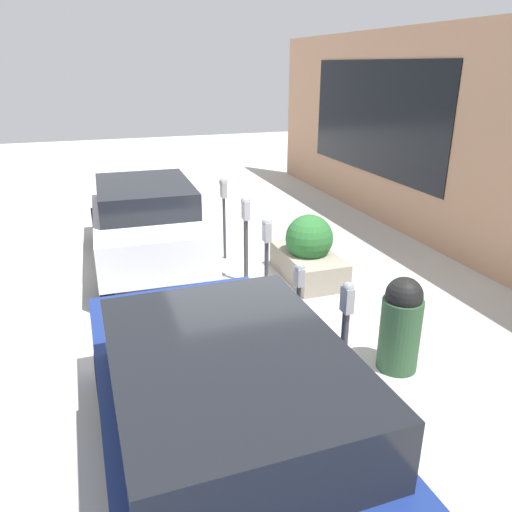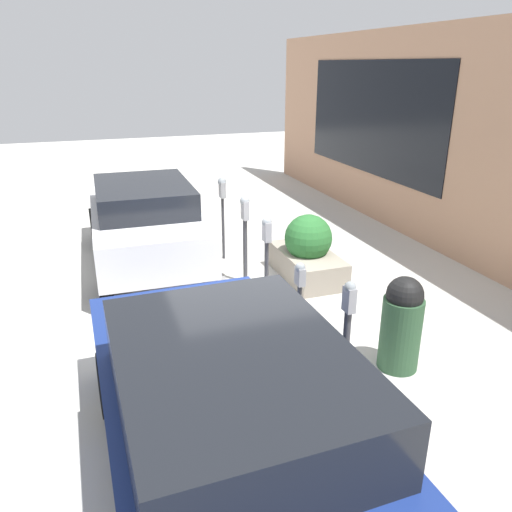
# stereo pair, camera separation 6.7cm
# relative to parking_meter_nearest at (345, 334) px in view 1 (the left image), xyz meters

# --- Properties ---
(ground_plane) EXTENTS (40.00, 40.00, 0.00)m
(ground_plane) POSITION_rel_parking_meter_nearest_xyz_m (2.35, 0.25, -0.92)
(ground_plane) COLOR beige
(curb_strip) EXTENTS (19.00, 0.16, 0.04)m
(curb_strip) POSITION_rel_parking_meter_nearest_xyz_m (2.35, 0.33, -0.90)
(curb_strip) COLOR gray
(curb_strip) RESTS_ON ground_plane
(parking_meter_nearest) EXTENTS (0.14, 0.12, 1.51)m
(parking_meter_nearest) POSITION_rel_parking_meter_nearest_xyz_m (0.00, 0.00, 0.00)
(parking_meter_nearest) COLOR #38383D
(parking_meter_nearest) RESTS_ON ground_plane
(parking_meter_second) EXTENTS (0.15, 0.13, 1.26)m
(parking_meter_second) POSITION_rel_parking_meter_nearest_xyz_m (1.19, 0.00, -0.05)
(parking_meter_second) COLOR #38383D
(parking_meter_second) RESTS_ON ground_plane
(parking_meter_middle) EXTENTS (0.16, 0.14, 1.53)m
(parking_meter_middle) POSITION_rel_parking_meter_nearest_xyz_m (2.31, 0.03, 0.14)
(parking_meter_middle) COLOR #38383D
(parking_meter_middle) RESTS_ON ground_plane
(parking_meter_fourth) EXTENTS (0.19, 0.16, 1.53)m
(parking_meter_fourth) POSITION_rel_parking_meter_nearest_xyz_m (3.54, -0.05, 0.12)
(parking_meter_fourth) COLOR #38383D
(parking_meter_fourth) RESTS_ON ground_plane
(parking_meter_farthest) EXTENTS (0.19, 0.16, 1.58)m
(parking_meter_farthest) POSITION_rel_parking_meter_nearest_xyz_m (4.75, -0.00, 0.27)
(parking_meter_farthest) COLOR #38383D
(parking_meter_farthest) RESTS_ON ground_plane
(planter_box) EXTENTS (1.60, 0.85, 1.14)m
(planter_box) POSITION_rel_parking_meter_nearest_xyz_m (3.39, -1.14, -0.46)
(planter_box) COLOR gray
(planter_box) RESTS_ON ground_plane
(parked_car_front) EXTENTS (4.60, 2.04, 1.53)m
(parked_car_front) POSITION_rel_parking_meter_nearest_xyz_m (-0.71, 1.46, -0.12)
(parked_car_front) COLOR navy
(parked_car_front) RESTS_ON ground_plane
(parked_car_middle) EXTENTS (4.36, 1.93, 1.54)m
(parked_car_middle) POSITION_rel_parking_meter_nearest_xyz_m (5.08, 1.41, -0.09)
(parked_car_middle) COLOR silver
(parked_car_middle) RESTS_ON ground_plane
(trash_bin) EXTENTS (0.49, 0.49, 1.21)m
(trash_bin) POSITION_rel_parking_meter_nearest_xyz_m (0.48, -1.03, -0.31)
(trash_bin) COLOR #2D5133
(trash_bin) RESTS_ON ground_plane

